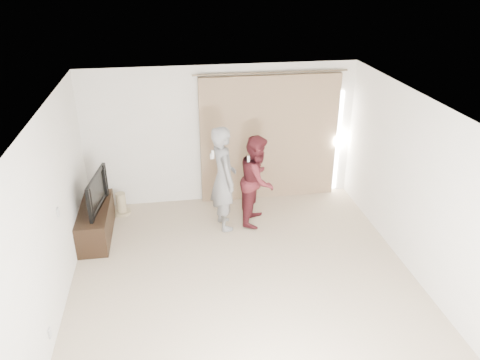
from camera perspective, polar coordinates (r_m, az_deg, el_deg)
name	(u,v)px	position (r m, az deg, el deg)	size (l,w,h in m)	color
floor	(246,285)	(6.93, 0.69, -12.63)	(5.50, 5.50, 0.00)	#C9B097
wall_back	(221,135)	(8.69, -2.30, 5.48)	(5.00, 0.04, 2.60)	white
wall_left	(49,221)	(6.34, -22.22, -4.62)	(0.04, 5.50, 2.60)	white
ceiling	(247,111)	(5.70, 0.83, 8.38)	(5.00, 5.50, 0.01)	white
curtain	(270,139)	(8.81, 3.70, 5.05)	(2.80, 0.11, 2.46)	tan
tv_console	(96,222)	(8.23, -17.16, -4.90)	(0.48, 1.39, 0.54)	black
tv	(91,192)	(7.97, -17.68, -1.40)	(1.03, 0.14, 0.59)	black
scratching_post	(122,206)	(8.84, -14.24, -3.03)	(0.31, 0.31, 0.42)	tan
person_man	(224,178)	(7.86, -2.02, 0.20)	(0.54, 0.73, 1.84)	slate
person_woman	(257,180)	(8.07, 2.14, 0.02)	(0.86, 0.95, 1.61)	#541A20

